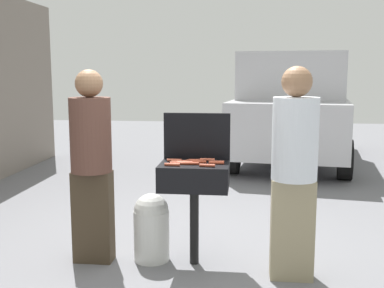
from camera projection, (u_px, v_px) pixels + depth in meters
name	position (u px, v px, depth m)	size (l,w,h in m)	color
ground_plane	(171.00, 256.00, 4.41)	(24.00, 24.00, 0.00)	slate
bbq_grill	(194.00, 180.00, 4.14)	(0.60, 0.44, 0.91)	black
grill_lid_open	(197.00, 136.00, 4.31)	(0.60, 0.05, 0.42)	black
hot_dog_0	(199.00, 162.00, 4.13)	(0.03, 0.03, 0.13)	#AD4228
hot_dog_1	(194.00, 161.00, 4.16)	(0.03, 0.03, 0.13)	#B74C33
hot_dog_2	(174.00, 160.00, 4.21)	(0.03, 0.03, 0.13)	#C6593D
hot_dog_3	(217.00, 162.00, 4.12)	(0.03, 0.03, 0.13)	#C6593D
hot_dog_4	(178.00, 163.00, 4.07)	(0.03, 0.03, 0.13)	#C6593D
hot_dog_5	(191.00, 163.00, 4.06)	(0.03, 0.03, 0.13)	#AD4228
hot_dog_6	(179.00, 162.00, 4.15)	(0.03, 0.03, 0.13)	#C6593D
hot_dog_7	(185.00, 163.00, 4.10)	(0.03, 0.03, 0.13)	#B74C33
hot_dog_8	(196.00, 160.00, 4.20)	(0.03, 0.03, 0.13)	#B74C33
hot_dog_9	(207.00, 160.00, 4.23)	(0.03, 0.03, 0.13)	#C6593D
hot_dog_10	(172.00, 165.00, 4.01)	(0.03, 0.03, 0.13)	#B74C33
hot_dog_11	(207.00, 165.00, 3.97)	(0.03, 0.03, 0.13)	#B74C33
hot_dog_12	(216.00, 163.00, 4.09)	(0.03, 0.03, 0.13)	#AD4228
propane_tank	(151.00, 226.00, 4.28)	(0.32, 0.32, 0.62)	silver
person_left	(91.00, 160.00, 4.18)	(0.36, 0.36, 1.71)	#3F3323
person_right	(294.00, 166.00, 3.82)	(0.36, 0.36, 1.74)	gray
parked_minivan	(293.00, 107.00, 9.05)	(2.54, 4.63, 2.02)	#B7B7BC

